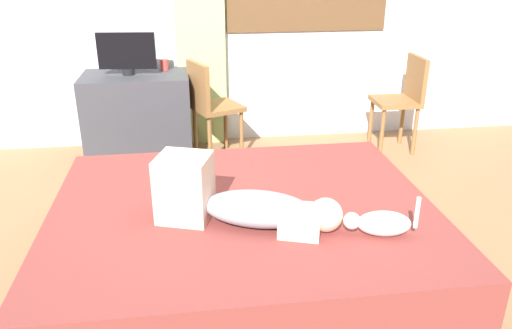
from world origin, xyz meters
The scene contains 10 objects.
ground_plane centered at (0.00, 0.00, 0.00)m, with size 16.00×16.00×0.00m, color olive.
bed centered at (-0.06, -0.06, 0.21)m, with size 2.14×1.76×0.42m.
person_lying centered at (-0.10, -0.24, 0.54)m, with size 0.93×0.51×0.34m.
cat centered at (0.56, -0.46, 0.49)m, with size 0.35×0.16×0.21m.
desk centered at (-0.76, 1.82, 0.37)m, with size 0.90×0.56×0.74m.
tv_monitor centered at (-0.81, 1.82, 0.92)m, with size 0.48×0.10×0.35m.
cup centered at (-0.51, 1.96, 0.79)m, with size 0.07×0.07×0.09m, color #B23D38.
chair_by_desk centered at (-0.14, 1.68, 0.51)m, with size 0.50×0.50×0.86m.
chair_spare centered at (1.58, 1.66, 0.51)m, with size 0.39×0.39×0.86m.
curtain_left centered at (-0.19, 2.10, 1.24)m, with size 0.44×0.06×2.48m, color #ADCC75.
Camera 1 is at (-0.33, -2.49, 1.70)m, focal length 35.28 mm.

